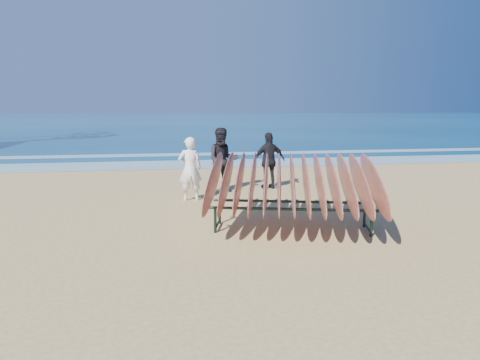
{
  "coord_description": "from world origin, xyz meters",
  "views": [
    {
      "loc": [
        -1.31,
        -7.59,
        2.47
      ],
      "look_at": [
        0.0,
        0.8,
        0.95
      ],
      "focal_mm": 32.0,
      "sensor_mm": 36.0,
      "label": 1
    }
  ],
  "objects": [
    {
      "name": "person_dark_b",
      "position": [
        1.44,
        4.51,
        0.83
      ],
      "size": [
        1.02,
        0.54,
        1.65
      ],
      "primitive_type": "imported",
      "rotation": [
        0.0,
        0.0,
        3.29
      ],
      "color": "black",
      "rests_on": "ground"
    },
    {
      "name": "foam_far",
      "position": [
        0.0,
        13.5,
        0.01
      ],
      "size": [
        160.0,
        160.0,
        0.0
      ],
      "primitive_type": "plane",
      "color": "white",
      "rests_on": "ground"
    },
    {
      "name": "person_dark_a",
      "position": [
        0.04,
        4.22,
        0.91
      ],
      "size": [
        0.9,
        0.71,
        1.81
      ],
      "primitive_type": "imported",
      "rotation": [
        0.0,
        0.0,
        0.03
      ],
      "color": "black",
      "rests_on": "ground"
    },
    {
      "name": "ocean",
      "position": [
        0.0,
        55.0,
        0.01
      ],
      "size": [
        160.0,
        160.0,
        0.0
      ],
      "primitive_type": "plane",
      "color": "navy",
      "rests_on": "ground"
    },
    {
      "name": "foam_near",
      "position": [
        0.0,
        10.0,
        0.01
      ],
      "size": [
        160.0,
        160.0,
        0.0
      ],
      "primitive_type": "plane",
      "color": "white",
      "rests_on": "ground"
    },
    {
      "name": "surfboard_rack",
      "position": [
        0.96,
        0.34,
        0.96
      ],
      "size": [
        3.79,
        3.63,
        1.6
      ],
      "rotation": [
        0.0,
        0.0,
        -0.24
      ],
      "color": "black",
      "rests_on": "ground"
    },
    {
      "name": "ground",
      "position": [
        0.0,
        0.0,
        0.0
      ],
      "size": [
        120.0,
        120.0,
        0.0
      ],
      "primitive_type": "plane",
      "color": "tan",
      "rests_on": "ground"
    },
    {
      "name": "person_white",
      "position": [
        -0.91,
        3.31,
        0.82
      ],
      "size": [
        0.62,
        0.42,
        1.64
      ],
      "primitive_type": "imported",
      "rotation": [
        0.0,
        0.0,
        3.19
      ],
      "color": "white",
      "rests_on": "ground"
    }
  ]
}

